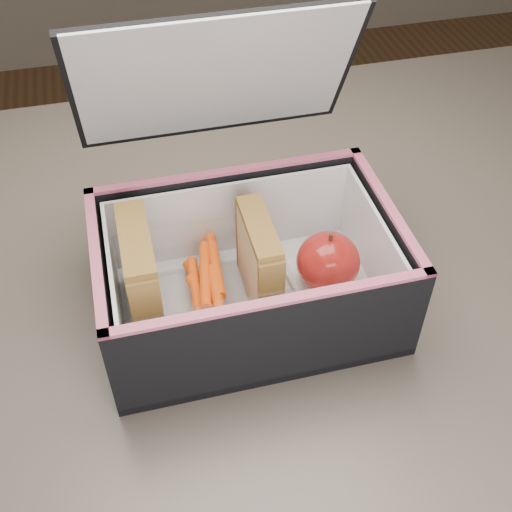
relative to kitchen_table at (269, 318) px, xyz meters
The scene contains 8 objects.
kitchen_table is the anchor object (origin of this frame).
lunch_bag 0.16m from the kitchen_table, 126.49° to the right, with size 0.28×0.27×0.27m.
plastic_tub 0.17m from the kitchen_table, 147.31° to the right, with size 0.16×0.11×0.06m, color white, non-canonical shape.
sandwich_left 0.22m from the kitchen_table, 159.10° to the right, with size 0.03×0.10×0.11m.
sandwich_right 0.17m from the kitchen_table, 116.44° to the right, with size 0.02×0.09×0.10m.
carrot_sticks 0.15m from the kitchen_table, 147.48° to the right, with size 0.04×0.15×0.03m.
paper_napkin 0.13m from the kitchen_table, 48.19° to the right, with size 0.08×0.08×0.01m, color white.
red_apple 0.16m from the kitchen_table, 52.71° to the right, with size 0.08×0.08×0.07m.
Camera 1 is at (-0.14, -0.48, 1.25)m, focal length 45.00 mm.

